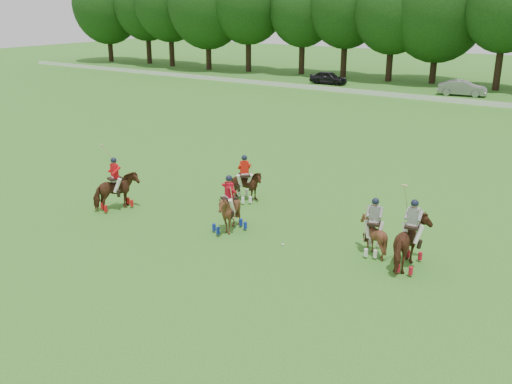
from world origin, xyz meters
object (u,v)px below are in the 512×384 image
Objects in this scene: polo_red_a at (116,191)px; polo_ball at (283,244)px; polo_red_c at (229,212)px; polo_stripe_b at (373,234)px; polo_stripe_a at (411,243)px; car_left at (328,78)px; car_mid at (462,88)px; polo_red_b at (245,185)px.

polo_ball is at bearing 5.06° from polo_red_a.
polo_stripe_b is at bearing 12.62° from polo_red_c.
polo_stripe_b is at bearing 165.10° from polo_stripe_a.
car_left is at bearing 114.83° from polo_ball.
polo_stripe_b is at bearing -178.25° from car_mid.
polo_ball is (2.44, 0.01, -0.79)m from polo_red_c.
polo_ball is at bearing -169.81° from polo_stripe_a.
polo_red_b is (0.02, -36.17, 0.02)m from car_mid.
polo_red_c is at bearing -158.28° from car_left.
polo_stripe_b reaches higher than car_left.
polo_red_c reaches higher than car_mid.
car_mid is 38.91m from polo_stripe_b.
polo_red_b is 7.36m from polo_stripe_b.
polo_red_a is (10.26, -40.19, 0.15)m from car_left.
polo_stripe_a reaches higher than polo_red_b.
polo_red_a is 1.34× the size of polo_red_b.
polo_stripe_a is at bearing 6.93° from polo_red_a.
car_mid is at bearing 92.35° from polo_red_c.
car_left is at bearing 120.52° from polo_stripe_a.
car_mid is at bearing 100.48° from polo_stripe_b.
car_left is 1.76× the size of polo_red_c.
polo_red_a is (-3.94, -40.19, 0.12)m from car_mid.
polo_red_a reaches higher than polo_stripe_b.
polo_stripe_a reaches higher than car_left.
polo_ball is at bearing 0.15° from polo_red_c.
car_mid is at bearing 102.53° from polo_stripe_a.
polo_red_b is at bearing 163.51° from polo_stripe_b.
polo_red_c is (15.82, -39.48, 0.14)m from car_left.
polo_red_b is (14.22, -36.17, 0.05)m from car_left.
polo_red_b is 23.77× the size of polo_ball.
polo_stripe_a is at bearing 10.19° from polo_ball.
polo_stripe_a is (12.53, 1.52, 0.06)m from polo_red_a.
polo_stripe_b is at bearing 9.91° from polo_red_a.
polo_red_b is 5.27m from polo_ball.
polo_ball is (18.26, -39.48, -0.65)m from car_left.
car_left is at bearing 81.27° from car_mid.
car_mid is at bearing 84.40° from polo_red_a.
polo_red_b is at bearing 171.30° from car_mid.
polo_stripe_a is (22.79, -38.66, 0.21)m from car_left.
polo_stripe_a is 33.31× the size of polo_ball.
car_left is 1.91× the size of polo_red_b.
polo_red_a is 12.62m from polo_stripe_a.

